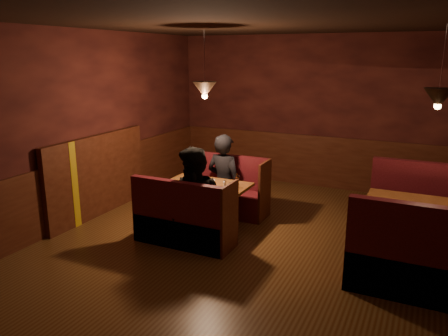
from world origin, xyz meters
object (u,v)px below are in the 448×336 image
at_px(main_bench_near, 183,224).
at_px(diner_a, 224,164).
at_px(main_bench_far, 228,195).
at_px(second_bench_far, 426,217).
at_px(second_table, 423,221).
at_px(diner_b, 195,185).
at_px(second_bench_near, 422,268).
at_px(main_table, 207,194).

relative_size(main_bench_near, diner_a, 0.83).
distance_m(main_bench_far, main_bench_near, 1.42).
bearing_deg(second_bench_far, main_bench_near, -151.83).
xyz_separation_m(second_table, diner_b, (-2.78, -0.67, 0.27)).
height_order(main_bench_far, second_table, main_bench_far).
distance_m(main_bench_near, second_bench_near, 2.96).
height_order(second_table, diner_b, diner_b).
relative_size(second_bench_far, diner_a, 0.91).
bearing_deg(second_table, main_bench_near, -165.42).
relative_size(second_bench_far, second_bench_near, 1.00).
xyz_separation_m(second_table, second_bench_far, (0.03, 0.82, -0.23)).
height_order(main_table, second_table, main_table).
relative_size(main_table, main_bench_near, 0.91).
height_order(main_bench_far, second_bench_far, second_bench_far).
xyz_separation_m(main_bench_near, second_bench_far, (2.96, 1.58, 0.05)).
bearing_deg(main_bench_near, second_bench_near, -1.19).
relative_size(main_table, diner_a, 0.75).
height_order(main_bench_near, diner_b, diner_b).
bearing_deg(main_bench_near, second_bench_far, 28.17).
bearing_deg(second_bench_far, main_table, -163.64).
distance_m(second_bench_far, diner_a, 3.03).
xyz_separation_m(main_table, main_bench_far, (0.01, 0.71, -0.22)).
distance_m(main_bench_near, diner_b, 0.57).
relative_size(second_table, diner_a, 0.83).
xyz_separation_m(main_bench_far, second_table, (2.92, -0.66, 0.28)).
bearing_deg(second_table, main_table, -179.03).
height_order(main_table, second_bench_near, second_bench_near).
bearing_deg(second_bench_near, main_bench_near, 178.81).
bearing_deg(second_bench_far, second_bench_near, -90.00).
distance_m(main_table, diner_a, 0.71).
xyz_separation_m(second_bench_near, diner_b, (-2.81, 0.16, 0.50)).
xyz_separation_m(diner_a, diner_b, (0.17, -1.25, 0.01)).
height_order(main_table, main_bench_far, main_bench_far).
xyz_separation_m(main_table, main_bench_near, (0.01, -0.71, -0.22)).
relative_size(main_table, diner_b, 0.74).
bearing_deg(main_bench_far, main_table, -91.12).
bearing_deg(main_bench_far, second_bench_near, -26.64).
bearing_deg(second_bench_near, diner_a, 154.79).
bearing_deg(main_table, diner_b, -75.95).
bearing_deg(main_bench_far, diner_b, -83.96).
bearing_deg(diner_a, second_table, 176.66).
bearing_deg(main_table, diner_a, 91.40).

